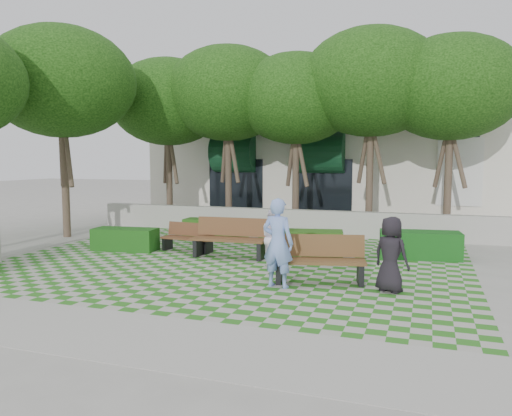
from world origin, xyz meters
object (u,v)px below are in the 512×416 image
at_px(hedge_east, 420,245).
at_px(person_blue, 278,243).
at_px(person_white, 274,238).
at_px(hedge_west, 125,239).
at_px(bench_mid, 230,239).
at_px(hedge_midright, 306,243).
at_px(person_dark, 391,254).
at_px(bench_east, 319,260).
at_px(hedge_midleft, 211,228).
at_px(bench_west, 189,238).

xyz_separation_m(hedge_east, person_blue, (-2.79, -4.23, 0.58)).
bearing_deg(person_blue, person_white, -60.76).
distance_m(hedge_east, hedge_west, 8.47).
height_order(bench_mid, hedge_west, bench_mid).
bearing_deg(person_white, hedge_east, -96.43).
xyz_separation_m(bench_mid, hedge_midright, (1.92, 0.96, -0.17)).
height_order(hedge_midright, person_dark, person_dark).
distance_m(bench_east, hedge_midright, 3.12).
bearing_deg(person_white, person_dark, -157.26).
xyz_separation_m(hedge_west, person_white, (4.83, -0.68, 0.40)).
bearing_deg(bench_east, bench_mid, 132.58).
distance_m(bench_east, person_dark, 1.58).
bearing_deg(hedge_midleft, bench_west, -80.07).
xyz_separation_m(hedge_midright, person_white, (-0.44, -1.69, 0.38)).
height_order(hedge_midleft, person_white, person_white).
bearing_deg(bench_west, person_dark, -18.93).
bearing_deg(hedge_east, bench_east, -119.79).
relative_size(bench_east, hedge_midright, 1.03).
distance_m(bench_west, hedge_midright, 3.47).
bearing_deg(hedge_west, bench_east, -17.17).
bearing_deg(bench_mid, person_white, -29.22).
distance_m(bench_west, hedge_west, 1.91).
distance_m(bench_mid, bench_west, 1.57).
relative_size(bench_mid, hedge_midright, 1.03).
xyz_separation_m(hedge_east, hedge_west, (-8.31, -1.62, -0.04)).
bearing_deg(bench_mid, hedge_west, 178.11).
bearing_deg(bench_mid, bench_west, 161.03).
relative_size(bench_east, hedge_west, 1.10).
bearing_deg(bench_west, person_white, -15.95).
distance_m(bench_east, bench_mid, 3.53).
bearing_deg(hedge_west, bench_mid, 0.88).
distance_m(hedge_east, person_white, 4.19).
bearing_deg(hedge_west, person_blue, -25.33).
xyz_separation_m(hedge_east, hedge_midleft, (-6.91, 1.45, -0.05)).
xyz_separation_m(bench_east, hedge_midleft, (-4.88, 5.01, -0.18)).
distance_m(bench_west, hedge_east, 6.56).
bearing_deg(person_blue, hedge_east, -113.76).
bearing_deg(person_white, hedge_midright, -54.56).
xyz_separation_m(bench_west, hedge_midright, (3.43, 0.52, -0.05)).
relative_size(hedge_midright, hedge_west, 1.07).
xyz_separation_m(bench_mid, hedge_midleft, (-1.96, 3.02, -0.20)).
bearing_deg(person_dark, bench_west, 2.74).
distance_m(hedge_west, person_white, 4.90).
bearing_deg(bench_east, hedge_midright, 95.59).
xyz_separation_m(hedge_east, person_white, (-3.48, -2.30, 0.36)).
height_order(bench_east, bench_west, bench_east).
height_order(bench_east, hedge_midright, bench_east).
xyz_separation_m(hedge_east, hedge_midright, (-3.04, -0.61, -0.02)).
bearing_deg(person_white, bench_west, 28.58).
bearing_deg(bench_east, person_dark, -23.41).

